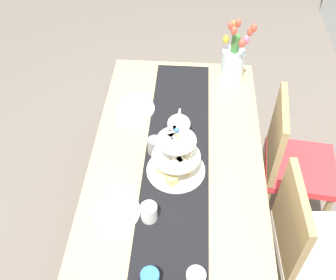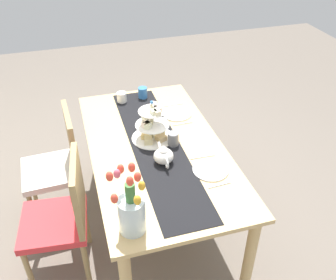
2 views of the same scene
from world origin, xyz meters
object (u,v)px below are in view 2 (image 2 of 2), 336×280
Objects in this scene: fork_left at (219,185)px; knife_right at (172,105)px; dining_table at (156,157)px; tiered_cake_stand at (153,127)px; knife_left at (202,157)px; fork_right at (183,123)px; chair_right at (59,162)px; dinner_plate_right at (177,114)px; mug_orange at (143,93)px; cream_jug at (122,97)px; chair_left at (63,214)px; tulip_vase at (131,210)px; mug_grey at (173,139)px; teapot at (164,156)px; mug_white_text at (156,111)px; dinner_plate_left at (210,170)px.

knife_right is (1.01, 0.00, 0.00)m from fork_left.
tiered_cake_stand is at bearing -0.96° from dining_table.
fork_right is (0.43, 0.00, 0.00)m from knife_left.
chair_right reaches higher than knife_right.
dinner_plate_right is 0.39m from mug_orange.
tiered_cake_stand reaches higher than cream_jug.
cream_jug is 0.57× the size of fork_left.
chair_left is 6.07× the size of fork_right.
dining_table is 1.86× the size of chair_left.
chair_left reaches higher than mug_orange.
tulip_vase reaches higher than mug_grey.
knife_left is (0.48, -0.58, -0.14)m from tulip_vase.
chair_right reaches higher than cream_jug.
teapot reaches higher than mug_white_text.
mug_white_text reaches higher than dinner_plate_left.
tulip_vase is at bearing -140.61° from chair_left.
knife_right is at bearing -27.51° from dining_table.
tiered_cake_stand is 0.31m from mug_white_text.
teapot is 0.50m from fork_right.
tulip_vase reaches higher than fork_left.
fork_left is at bearing -155.96° from tiered_cake_stand.
chair_left reaches higher than teapot.
mug_white_text is (0.62, -0.79, 0.28)m from chair_left.
mug_orange is (0.70, -0.07, 0.15)m from dining_table.
fork_left is at bearing 180.00° from dinner_plate_left.
chair_left reaches higher than mug_white_text.
knife_right is at bearing -114.16° from cream_jug.
knife_left is at bearing -167.79° from mug_orange.
chair_right is at bearing 64.94° from dining_table.
teapot is 0.41m from fork_left.
chair_left is at bearing 148.23° from cream_jug.
fork_right is 1.58× the size of mug_orange.
chair_left is 0.88m from mug_grey.
chair_right is 9.58× the size of mug_orange.
dinner_plate_left is 0.15m from fork_left.
knife_right is (-0.17, -0.38, -0.04)m from cream_jug.
teapot is at bearing 41.16° from fork_left.
dinner_plate_left is 2.42× the size of mug_orange.
tulip_vase is at bearing 154.35° from knife_right.
dinner_plate_left is 1.53× the size of fork_left.
dinner_plate_left reaches higher than knife_right.
dinner_plate_right is at bearing -36.02° from dining_table.
chair_right is 0.79m from tiered_cake_stand.
dinner_plate_right is 2.42× the size of mug_grey.
tiered_cake_stand is at bearing 24.04° from fork_left.
tulip_vase reaches higher than chair_left.
mug_grey is (0.17, -0.12, -0.01)m from teapot.
fork_left reaches higher than dining_table.
tiered_cake_stand is 0.31m from fork_right.
fork_right is 1.58× the size of mug_white_text.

